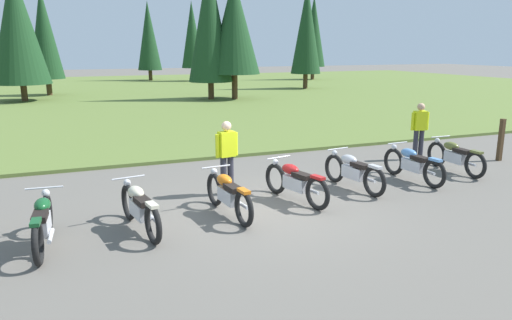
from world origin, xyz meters
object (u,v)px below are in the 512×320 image
Objects in this scene: motorcycle_sky_blue at (413,164)px; trail_marker_post at (501,140)px; motorcycle_cream at (140,208)px; motorcycle_orange at (228,194)px; motorcycle_silver at (353,171)px; motorcycle_british_green at (43,222)px; motorcycle_red at (295,182)px; rider_checking_bike at (227,153)px; rider_near_row_end at (419,128)px; motorcycle_olive at (455,156)px.

motorcycle_sky_blue is 1.70× the size of trail_marker_post.
motorcycle_cream is 0.99× the size of motorcycle_orange.
motorcycle_silver is at bearing 10.73° from motorcycle_orange.
motorcycle_sky_blue is (6.80, 0.86, 0.00)m from motorcycle_cream.
trail_marker_post reaches higher than motorcycle_orange.
motorcycle_orange is (3.34, 0.34, 0.00)m from motorcycle_british_green.
motorcycle_orange is 1.70× the size of trail_marker_post.
motorcycle_red is 1.65m from rider_checking_bike.
trail_marker_post is at bearing 9.58° from motorcycle_orange.
rider_checking_bike reaches higher than motorcycle_red.
rider_checking_bike and rider_near_row_end have the same top height.
motorcycle_cream is (1.60, 0.15, 0.00)m from motorcycle_british_green.
motorcycle_cream is 1.25× the size of rider_near_row_end.
motorcycle_red is 5.67m from rider_near_row_end.
rider_checking_bike is (0.43, 1.33, 0.51)m from motorcycle_orange.
motorcycle_olive is (8.43, 1.15, 0.00)m from motorcycle_cream.
rider_near_row_end is (8.55, 2.73, 0.51)m from motorcycle_cream.
motorcycle_cream is at bearing -170.88° from motorcycle_silver.
motorcycle_british_green is 10.11m from motorcycle_olive.
trail_marker_post reaches higher than motorcycle_olive.
rider_near_row_end is at bearing 28.73° from motorcycle_silver.
motorcycle_orange and motorcycle_olive have the same top height.
motorcycle_sky_blue is (5.06, 0.67, 0.00)m from motorcycle_orange.
motorcycle_british_green is 1.00× the size of motorcycle_olive.
motorcycle_orange is 1.49m from rider_checking_bike.
motorcycle_sky_blue is at bearing 1.58° from motorcycle_silver.
motorcycle_olive is at bearing 7.39° from motorcycle_british_green.
rider_checking_bike is at bearing -169.20° from rider_near_row_end.
motorcycle_olive is at bearing -94.48° from rider_near_row_end.
trail_marker_post is at bearing 8.91° from motorcycle_silver.
motorcycle_cream is 1.00× the size of motorcycle_silver.
motorcycle_orange is at bearing -159.46° from rider_near_row_end.
trail_marker_post reaches higher than motorcycle_sky_blue.
rider_near_row_end is (10.15, 2.89, 0.51)m from motorcycle_british_green.
motorcycle_sky_blue is (8.40, 1.01, 0.00)m from motorcycle_british_green.
motorcycle_silver is at bearing -151.27° from rider_near_row_end.
motorcycle_british_green is 1.60m from motorcycle_cream.
trail_marker_post is (5.62, 0.88, 0.18)m from motorcycle_silver.
trail_marker_post is (7.29, 1.20, 0.18)m from motorcycle_red.
trail_marker_post reaches higher than motorcycle_cream.
motorcycle_cream is 10.79m from trail_marker_post.
motorcycle_red is 7.38m from trail_marker_post.
motorcycle_silver is (5.04, 0.81, 0.00)m from motorcycle_cream.
motorcycle_olive is 1.26× the size of rider_near_row_end.
motorcycle_british_green is 12.39m from trail_marker_post.
rider_checking_bike is (-6.25, 0.37, 0.51)m from motorcycle_olive.
rider_near_row_end reaches higher than motorcycle_cream.
motorcycle_olive is (5.06, 0.66, 0.00)m from motorcycle_red.
motorcycle_british_green is 1.00× the size of motorcycle_silver.
trail_marker_post is at bearing 1.15° from rider_checking_bike.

